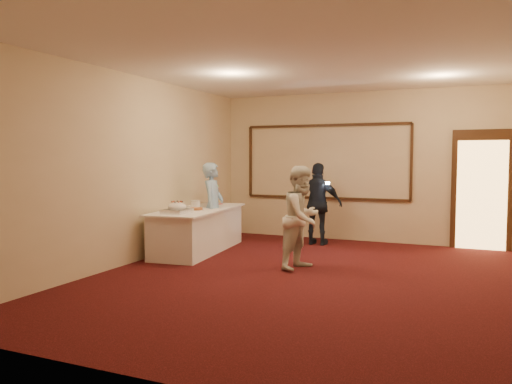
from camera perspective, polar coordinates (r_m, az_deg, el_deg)
floor at (r=7.05m, az=6.61°, el=-9.93°), size 7.00×7.00×0.00m
room_walls at (r=6.85m, az=6.75°, el=6.74°), size 6.04×7.04×3.02m
wall_molding at (r=10.40m, az=7.97°, el=3.44°), size 3.45×0.04×1.55m
doorway at (r=10.03m, az=24.39°, el=0.13°), size 1.05×0.07×2.20m
buffet_table at (r=9.06m, az=-6.63°, el=-4.32°), size 1.18×2.52×0.77m
pavlova_tray at (r=8.33m, az=-9.01°, el=-1.85°), size 0.39×0.54×0.19m
cupcake_stand at (r=9.87m, az=-4.66°, el=-0.53°), size 0.28×0.28×0.41m
plate_stack_a at (r=9.00m, az=-6.95°, el=-1.44°), size 0.18×0.18×0.15m
plate_stack_b at (r=9.28m, az=-4.92°, el=-1.25°), size 0.19×0.19×0.15m
tart at (r=8.71m, az=-6.82°, el=-1.96°), size 0.25×0.25×0.05m
man at (r=9.19m, az=-4.94°, el=-1.62°), size 0.48×0.64×1.59m
woman at (r=7.58m, az=5.32°, el=-2.92°), size 0.77×0.89×1.57m
guest at (r=9.71m, az=7.14°, el=-1.35°), size 0.94×0.41×1.59m
camera_flash at (r=9.42m, az=8.18°, el=1.01°), size 0.07×0.04×0.05m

